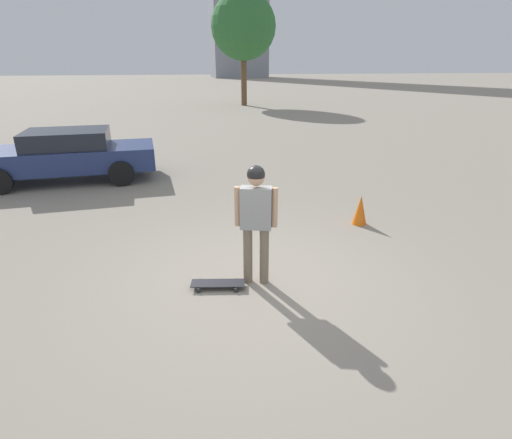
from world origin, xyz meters
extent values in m
plane|color=gray|center=(0.00, 0.00, 0.00)|extent=(220.00, 220.00, 0.00)
cylinder|color=#7A6B56|center=(0.11, -0.03, 0.43)|extent=(0.13, 0.13, 0.85)
cylinder|color=#7A6B56|center=(-0.11, 0.03, 0.43)|extent=(0.13, 0.13, 0.85)
cube|color=#999999|center=(0.00, 0.00, 1.15)|extent=(0.46, 0.31, 0.59)
cylinder|color=tan|center=(0.24, -0.07, 1.16)|extent=(0.08, 0.08, 0.56)
cylinder|color=tan|center=(-0.24, 0.07, 1.16)|extent=(0.08, 0.08, 0.56)
sphere|color=tan|center=(0.00, 0.00, 1.57)|extent=(0.23, 0.23, 0.23)
sphere|color=black|center=(0.00, 0.00, 1.61)|extent=(0.24, 0.24, 0.24)
cube|color=#232328|center=(0.56, 0.05, 0.07)|extent=(0.79, 0.37, 0.01)
cylinder|color=#262628|center=(0.84, 0.13, 0.03)|extent=(0.07, 0.04, 0.07)
cylinder|color=#262628|center=(0.79, -0.12, 0.03)|extent=(0.07, 0.04, 0.07)
cylinder|color=#262628|center=(0.33, 0.23, 0.03)|extent=(0.07, 0.04, 0.07)
cylinder|color=#262628|center=(0.28, -0.03, 0.03)|extent=(0.07, 0.04, 0.07)
cube|color=navy|center=(3.86, -6.31, 0.61)|extent=(4.67, 2.01, 0.58)
cube|color=#1E232D|center=(3.74, -6.31, 1.13)|extent=(2.15, 1.68, 0.45)
cylinder|color=black|center=(5.32, -7.09, 0.32)|extent=(0.65, 0.24, 0.64)
cylinder|color=black|center=(2.39, -5.52, 0.32)|extent=(0.65, 0.24, 0.64)
cylinder|color=black|center=(2.49, -7.26, 0.32)|extent=(0.65, 0.24, 0.64)
cylinder|color=brown|center=(-4.47, -25.59, 1.89)|extent=(0.41, 0.41, 3.77)
sphere|color=#2D6B33|center=(-4.47, -25.59, 5.37)|extent=(4.57, 4.57, 4.57)
cone|color=orange|center=(-2.47, -1.78, 0.30)|extent=(0.28, 0.28, 0.59)
camera|label=1|loc=(1.05, 4.99, 2.98)|focal=28.00mm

